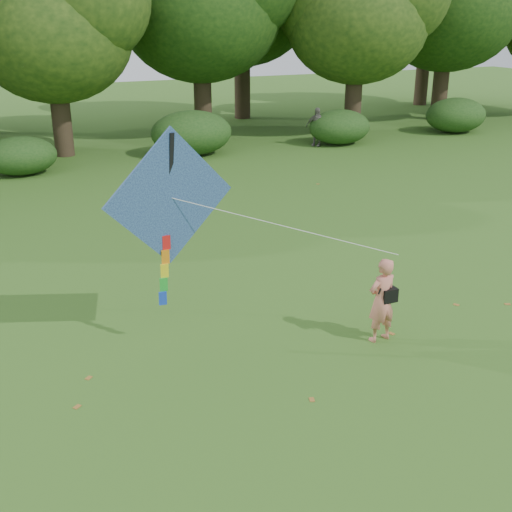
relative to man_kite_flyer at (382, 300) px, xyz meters
name	(u,v)px	position (x,y,z in m)	size (l,w,h in m)	color
ground	(362,365)	(-0.79, -0.65, -0.81)	(100.00, 100.00, 0.00)	#265114
man_kite_flyer	(382,300)	(0.00, 0.00, 0.00)	(0.59, 0.39, 1.62)	#D67965
bystander_right	(317,127)	(8.05, 16.82, 0.06)	(1.02, 0.42, 1.73)	slate
crossbody_bag	(388,294)	(0.12, -0.03, 0.11)	(0.43, 0.20, 0.68)	black
flying_kite	(170,200)	(-3.48, 1.39, 1.94)	(4.94, 1.71, 3.19)	#235799
tree_line	(125,15)	(0.88, 22.23, 4.79)	(54.70, 15.30, 9.48)	#3A2D1E
shrub_band	(105,143)	(-1.51, 16.95, 0.05)	(39.15, 3.22, 1.88)	#264919
fallen_leaves	(287,292)	(-0.58, 2.66, -0.80)	(10.33, 13.91, 0.01)	#906027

